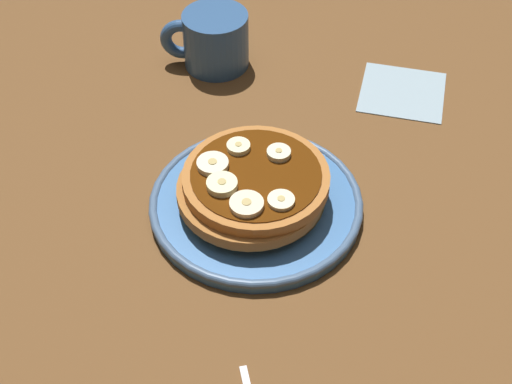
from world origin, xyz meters
The scene contains 11 objects.
ground_plane centered at (0.00, 0.00, -1.50)cm, with size 140.00×140.00×3.00cm, color brown.
plate centered at (0.00, 0.00, 0.93)cm, with size 24.09×24.09×1.73cm.
pancake_stack centered at (0.38, -0.12, 3.60)cm, with size 16.65×17.09×4.28cm.
banana_slice_0 centered at (-2.41, -2.95, 5.97)cm, with size 2.67×2.67×0.89cm.
banana_slice_1 centered at (2.10, -3.86, 5.96)cm, with size 2.65×2.65×0.86cm.
banana_slice_2 centered at (3.51, 2.24, 6.05)cm, with size 3.32×3.32×1.04cm.
banana_slice_3 centered at (4.75, -0.89, 5.99)cm, with size 3.50×3.50×0.92cm.
banana_slice_4 centered at (-2.76, 4.17, 5.89)cm, with size 2.87×2.87×0.72cm.
banana_slice_5 centered at (0.79, 4.93, 5.97)cm, with size 3.59×3.59×0.88cm.
coffee_mug centered at (6.88, -27.66, 4.00)cm, with size 12.15×8.95×7.77cm.
napkin centered at (-18.84, -21.99, 0.15)cm, with size 11.00×11.00×0.30cm, color #99B2BF.
Camera 1 is at (-2.04, 55.61, 60.19)cm, focal length 50.66 mm.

